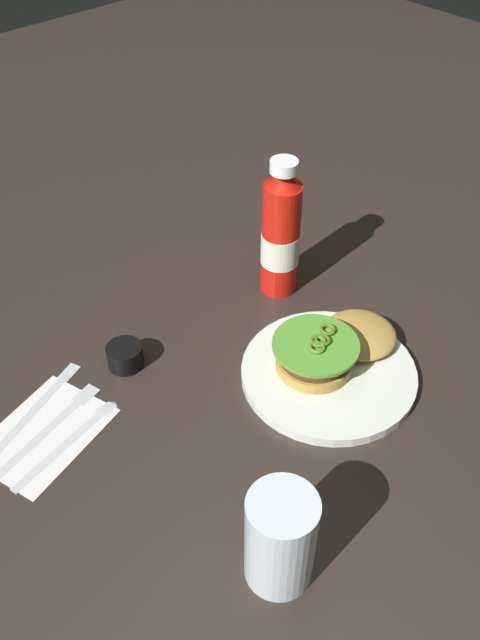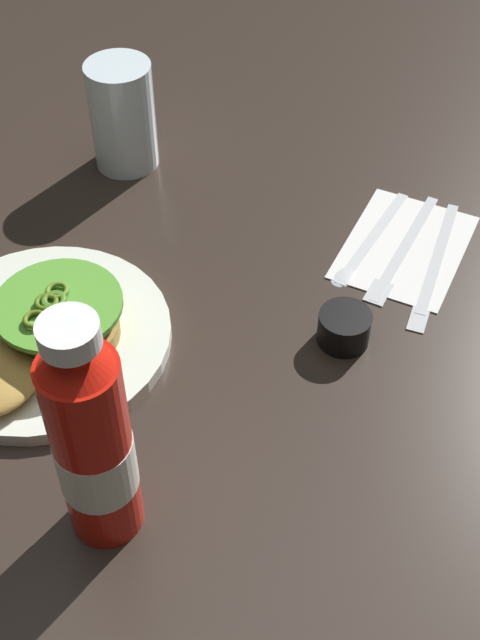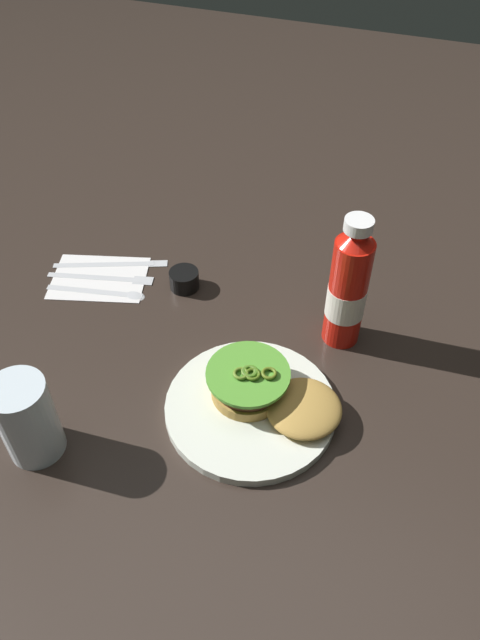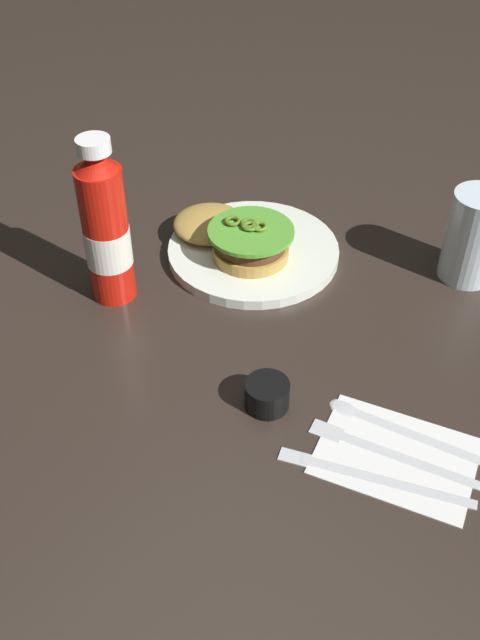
{
  "view_description": "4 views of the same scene",
  "coord_description": "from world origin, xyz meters",
  "px_view_note": "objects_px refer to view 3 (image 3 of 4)",
  "views": [
    {
      "loc": [
        -0.46,
        -0.47,
        0.73
      ],
      "look_at": [
        0.0,
        0.04,
        0.09
      ],
      "focal_mm": 38.11,
      "sensor_mm": 36.0,
      "label": 1
    },
    {
      "loc": [
        0.37,
        0.46,
        0.63
      ],
      "look_at": [
        -0.04,
        0.09,
        0.05
      ],
      "focal_mm": 47.65,
      "sensor_mm": 36.0,
      "label": 2
    },
    {
      "loc": [
        0.25,
        -0.57,
        0.73
      ],
      "look_at": [
        0.03,
        0.03,
        0.08
      ],
      "focal_mm": 33.86,
      "sensor_mm": 36.0,
      "label": 3
    },
    {
      "loc": [
        -0.47,
        0.61,
        0.64
      ],
      "look_at": [
        -0.03,
        0.1,
        0.04
      ],
      "focal_mm": 40.66,
      "sensor_mm": 36.0,
      "label": 4
    }
  ],
  "objects_px": {
    "burger_sandwich": "(268,391)",
    "condiment_cup": "(184,279)",
    "napkin": "(99,278)",
    "water_glass": "(27,419)",
    "butter_knife": "(118,263)",
    "ketchup_bottle": "(348,289)",
    "dinner_plate": "(250,407)",
    "fork_utensil": "(109,277)",
    "spoon_utensil": "(110,292)"
  },
  "relations": [
    {
      "from": "condiment_cup",
      "to": "fork_utensil",
      "type": "relative_size",
      "value": 0.27
    },
    {
      "from": "dinner_plate",
      "to": "napkin",
      "type": "bearing_deg",
      "value": 152.45
    },
    {
      "from": "ketchup_bottle",
      "to": "butter_knife",
      "type": "distance_m",
      "value": 0.45
    },
    {
      "from": "spoon_utensil",
      "to": "condiment_cup",
      "type": "bearing_deg",
      "value": 27.83
    },
    {
      "from": "condiment_cup",
      "to": "butter_knife",
      "type": "height_order",
      "value": "condiment_cup"
    },
    {
      "from": "dinner_plate",
      "to": "fork_utensil",
      "type": "distance_m",
      "value": 0.39
    },
    {
      "from": "napkin",
      "to": "spoon_utensil",
      "type": "xyz_separation_m",
      "value": [
        0.04,
        -0.03,
        0.0
      ]
    },
    {
      "from": "water_glass",
      "to": "condiment_cup",
      "type": "relative_size",
      "value": 2.5
    },
    {
      "from": "burger_sandwich",
      "to": "ketchup_bottle",
      "type": "xyz_separation_m",
      "value": [
        0.07,
        0.18,
        0.07
      ]
    },
    {
      "from": "ketchup_bottle",
      "to": "fork_utensil",
      "type": "bearing_deg",
      "value": -179.68
    },
    {
      "from": "burger_sandwich",
      "to": "fork_utensil",
      "type": "height_order",
      "value": "burger_sandwich"
    },
    {
      "from": "ketchup_bottle",
      "to": "water_glass",
      "type": "distance_m",
      "value": 0.5
    },
    {
      "from": "condiment_cup",
      "to": "spoon_utensil",
      "type": "distance_m",
      "value": 0.13
    },
    {
      "from": "condiment_cup",
      "to": "fork_utensil",
      "type": "bearing_deg",
      "value": -168.73
    },
    {
      "from": "burger_sandwich",
      "to": "condiment_cup",
      "type": "xyz_separation_m",
      "value": [
        -0.22,
        0.2,
        -0.02
      ]
    },
    {
      "from": "dinner_plate",
      "to": "spoon_utensil",
      "type": "height_order",
      "value": "dinner_plate"
    },
    {
      "from": "dinner_plate",
      "to": "napkin",
      "type": "distance_m",
      "value": 0.4
    },
    {
      "from": "ketchup_bottle",
      "to": "butter_knife",
      "type": "relative_size",
      "value": 1.16
    },
    {
      "from": "spoon_utensil",
      "to": "butter_knife",
      "type": "height_order",
      "value": "same"
    },
    {
      "from": "napkin",
      "to": "fork_utensil",
      "type": "relative_size",
      "value": 0.87
    },
    {
      "from": "burger_sandwich",
      "to": "fork_utensil",
      "type": "bearing_deg",
      "value": 154.1
    },
    {
      "from": "napkin",
      "to": "butter_knife",
      "type": "xyz_separation_m",
      "value": [
        0.01,
        0.05,
        0.0
      ]
    },
    {
      "from": "dinner_plate",
      "to": "water_glass",
      "type": "xyz_separation_m",
      "value": [
        -0.26,
        -0.16,
        0.06
      ]
    },
    {
      "from": "burger_sandwich",
      "to": "ketchup_bottle",
      "type": "distance_m",
      "value": 0.2
    },
    {
      "from": "dinner_plate",
      "to": "burger_sandwich",
      "type": "bearing_deg",
      "value": 37.37
    },
    {
      "from": "water_glass",
      "to": "spoon_utensil",
      "type": "relative_size",
      "value": 0.74
    },
    {
      "from": "fork_utensil",
      "to": "ketchup_bottle",
      "type": "bearing_deg",
      "value": 0.32
    },
    {
      "from": "napkin",
      "to": "fork_utensil",
      "type": "bearing_deg",
      "value": 14.33
    },
    {
      "from": "dinner_plate",
      "to": "ketchup_bottle",
      "type": "bearing_deg",
      "value": 65.03
    },
    {
      "from": "fork_utensil",
      "to": "dinner_plate",
      "type": "bearing_deg",
      "value": -29.44
    },
    {
      "from": "napkin",
      "to": "water_glass",
      "type": "bearing_deg",
      "value": -74.43
    },
    {
      "from": "spoon_utensil",
      "to": "water_glass",
      "type": "bearing_deg",
      "value": -79.58
    },
    {
      "from": "spoon_utensil",
      "to": "butter_knife",
      "type": "relative_size",
      "value": 0.88
    },
    {
      "from": "water_glass",
      "to": "butter_knife",
      "type": "xyz_separation_m",
      "value": [
        -0.08,
        0.39,
        -0.06
      ]
    },
    {
      "from": "ketchup_bottle",
      "to": "fork_utensil",
      "type": "distance_m",
      "value": 0.44
    },
    {
      "from": "water_glass",
      "to": "butter_knife",
      "type": "height_order",
      "value": "water_glass"
    },
    {
      "from": "dinner_plate",
      "to": "butter_knife",
      "type": "height_order",
      "value": "dinner_plate"
    },
    {
      "from": "condiment_cup",
      "to": "fork_utensil",
      "type": "xyz_separation_m",
      "value": [
        -0.14,
        -0.03,
        -0.01
      ]
    },
    {
      "from": "condiment_cup",
      "to": "burger_sandwich",
      "type": "bearing_deg",
      "value": -42.29
    },
    {
      "from": "burger_sandwich",
      "to": "spoon_utensil",
      "type": "relative_size",
      "value": 1.15
    },
    {
      "from": "burger_sandwich",
      "to": "fork_utensil",
      "type": "distance_m",
      "value": 0.4
    },
    {
      "from": "water_glass",
      "to": "napkin",
      "type": "xyz_separation_m",
      "value": [
        -0.1,
        0.35,
        -0.06
      ]
    },
    {
      "from": "burger_sandwich",
      "to": "water_glass",
      "type": "height_order",
      "value": "water_glass"
    },
    {
      "from": "ketchup_bottle",
      "to": "dinner_plate",
      "type": "bearing_deg",
      "value": -114.97
    },
    {
      "from": "dinner_plate",
      "to": "burger_sandwich",
      "type": "height_order",
      "value": "burger_sandwich"
    },
    {
      "from": "burger_sandwich",
      "to": "condiment_cup",
      "type": "distance_m",
      "value": 0.3
    },
    {
      "from": "ketchup_bottle",
      "to": "napkin",
      "type": "distance_m",
      "value": 0.46
    },
    {
      "from": "napkin",
      "to": "fork_utensil",
      "type": "height_order",
      "value": "fork_utensil"
    },
    {
      "from": "fork_utensil",
      "to": "burger_sandwich",
      "type": "bearing_deg",
      "value": -25.9
    },
    {
      "from": "burger_sandwich",
      "to": "ketchup_bottle",
      "type": "bearing_deg",
      "value": 68.8
    }
  ]
}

